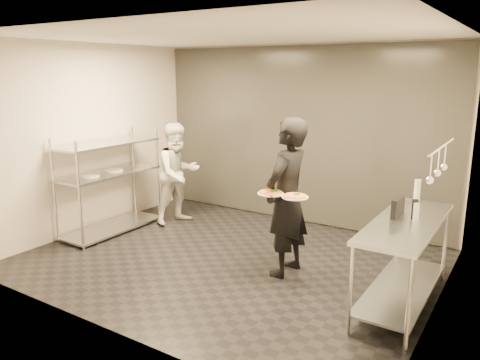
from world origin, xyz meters
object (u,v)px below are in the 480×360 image
Objects in this scene: pos_monitor at (398,207)px; pizza_plate_far at (295,196)px; salad_plate at (291,155)px; bottle_dark at (415,209)px; pizza_plate_near at (271,193)px; prep_counter at (404,248)px; chef at (178,174)px; pass_rack at (109,182)px; bottle_green at (417,190)px; waiter at (287,198)px; bottle_clear at (416,212)px.

pizza_plate_far is at bearing -163.06° from pos_monitor.
salad_plate reaches higher than bottle_dark.
prep_counter is at bearing 7.18° from pizza_plate_near.
pos_monitor is at bearing -87.06° from chef.
pass_rack reaches higher than pos_monitor.
prep_counter is at bearing -83.96° from bottle_green.
pass_rack is 2.88m from pizza_plate_near.
waiter is 7.26× the size of bottle_green.
bottle_clear is (0.19, -0.04, -0.01)m from pos_monitor.
bottle_clear is (1.54, 0.23, -0.03)m from pizza_plate_near.
pizza_plate_near reaches higher than prep_counter.
prep_counter is 8.53× the size of bottle_dark.
bottle_clear is at bearing 92.12° from waiter.
bottle_dark is (1.43, 0.03, 0.08)m from waiter.
pos_monitor is at bearing -92.84° from bottle_green.
waiter is 8.92× the size of bottle_dark.
pizza_plate_near is 1.01× the size of pizza_plate_far.
salad_plate is at bearing 167.92° from bottle_clear.
bottle_clear is (1.25, 0.20, -0.03)m from pizza_plate_far.
waiter is at bearing 179.54° from bottle_clear.
salad_plate is at bearing -157.21° from waiter.
pass_rack is 4.33m from prep_counter.
pizza_plate_near is 1.56m from bottle_clear.
prep_counter is 0.91m from bottle_green.
bottle_dark is at bearing -86.57° from chef.
chef reaches higher than bottle_clear.
pass_rack is 5.41× the size of pizza_plate_far.
salad_plate is 1.66m from bottle_clear.
salad_plate is at bearing -163.68° from bottle_green.
pizza_plate_far is 1.14× the size of bottle_green.
pizza_plate_near is 0.67m from salad_plate.
bottle_green is at bearing 101.70° from bottle_clear.
pos_monitor is at bearing 93.91° from waiter.
salad_plate is 1.52m from bottle_green.
chef is at bearing -106.75° from waiter.
chef is at bearing 171.46° from pos_monitor.
waiter reaches higher than bottle_clear.
waiter is 7.19× the size of salad_plate.
pizza_plate_far is at bearing 5.32° from pizza_plate_near.
pass_rack is at bearing -174.92° from pos_monitor.
prep_counter is at bearing 0.03° from pass_rack.
pass_rack is 1.00× the size of chef.
salad_plate is at bearing 7.80° from pass_rack.
pass_rack is 4.33m from bottle_green.
salad_plate reaches higher than pos_monitor.
prep_counter is at bearing 90.15° from waiter.
waiter reaches higher than pizza_plate_far.
prep_counter is at bearing -146.63° from bottle_clear.
pos_monitor is at bearing -12.08° from salad_plate.
chef is 2.77m from pizza_plate_far.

